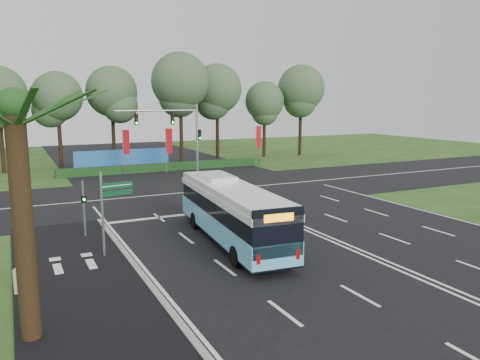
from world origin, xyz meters
The scene contains 17 objects.
ground centered at (0.00, 0.00, 0.00)m, with size 120.00×120.00×0.00m, color #294517.
road_main centered at (0.00, 0.00, 0.02)m, with size 20.00×120.00×0.04m, color black.
road_cross centered at (0.00, 12.00, 0.03)m, with size 120.00×14.00×0.05m, color black.
bike_path centered at (-12.50, -3.00, 0.03)m, with size 5.00×18.00×0.06m, color black.
kerb_strip centered at (-10.10, -3.00, 0.06)m, with size 0.25×18.00×0.12m, color gray.
city_bus centered at (-4.69, -1.65, 1.63)m, with size 3.39×11.44×3.23m.
pedestrian_signal centered at (-11.36, 2.72, 1.69)m, with size 0.28×0.40×3.09m.
street_sign centered at (-10.72, -1.03, 2.56)m, with size 1.57×0.36×4.06m.
utility_cabinet centered at (-14.57, -4.05, 0.51)m, with size 0.61×0.51×1.02m, color beige.
banner_flag_left centered at (-4.39, 23.64, 2.99)m, with size 0.64×0.28×4.59m.
banner_flag_mid centered at (-0.34, 22.49, 3.05)m, with size 0.67×0.26×4.69m.
banner_flag_right centered at (10.24, 23.05, 3.03)m, with size 0.68×0.13×4.65m.
palm_tree centered at (-14.50, -8.00, 6.44)m, with size 3.20×3.20×7.65m.
traffic_light_gantry centered at (0.21, 20.50, 4.66)m, with size 8.41×0.28×7.00m.
hedge centered at (0.00, 24.50, 0.40)m, with size 22.00×1.20×0.80m, color #133614.
blue_hoarding centered at (-4.00, 27.00, 1.10)m, with size 10.00×0.30×2.20m, color #2062B2.
eucalyptus_row centered at (0.26, 30.86, 8.59)m, with size 47.67×9.68×12.90m.
Camera 1 is at (-14.68, -22.89, 7.25)m, focal length 35.00 mm.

